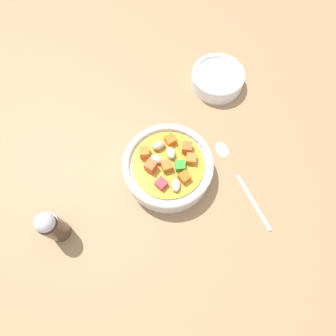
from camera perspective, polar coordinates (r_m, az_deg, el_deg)
name	(u,v)px	position (r cm, az deg, el deg)	size (l,w,h in cm)	color
ground_plane	(168,174)	(57.96, 0.00, -1.23)	(140.00, 140.00, 2.00)	#9E754F
soup_bowl_main	(168,167)	(54.61, 0.00, 0.18)	(16.36, 16.36, 6.08)	white
spoon	(238,175)	(57.96, 13.18, -1.36)	(15.49, 13.78, 0.73)	silver
side_bowl_small	(218,78)	(66.92, 9.42, 16.46)	(11.06, 11.06, 3.57)	white
pepper_shaker	(52,227)	(52.80, -21.21, -10.33)	(3.56, 3.56, 9.29)	#4C3828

